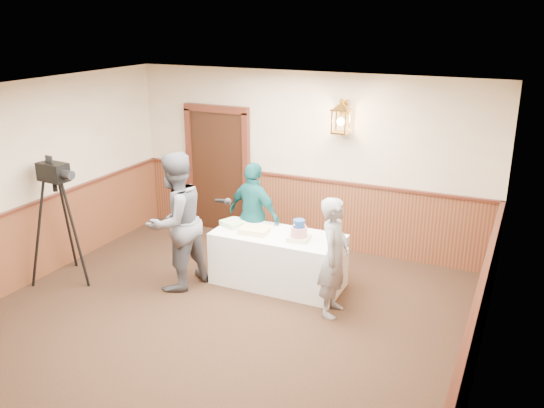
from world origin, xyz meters
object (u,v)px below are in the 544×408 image
(sheet_cake_yellow, at_px, (254,230))
(sheet_cake_green, at_px, (233,224))
(assistant_p, at_px, (254,216))
(tiered_cake, at_px, (299,232))
(interviewer, at_px, (176,222))
(display_table, at_px, (278,259))
(baker, at_px, (334,257))
(tv_camera_rig, at_px, (60,229))

(sheet_cake_yellow, xyz_separation_m, sheet_cake_green, (-0.40, 0.12, -0.00))
(sheet_cake_green, distance_m, assistant_p, 0.42)
(tiered_cake, xyz_separation_m, interviewer, (-1.57, -0.57, 0.10))
(display_table, xyz_separation_m, baker, (0.97, -0.45, 0.39))
(tiered_cake, distance_m, assistant_p, 1.04)
(sheet_cake_yellow, distance_m, interviewer, 1.08)
(tv_camera_rig, bearing_deg, sheet_cake_yellow, 27.82)
(display_table, bearing_deg, sheet_cake_yellow, -164.33)
(display_table, relative_size, baker, 1.17)
(display_table, height_order, baker, baker)
(display_table, bearing_deg, baker, -25.13)
(interviewer, relative_size, tv_camera_rig, 1.11)
(baker, distance_m, assistant_p, 1.78)
(sheet_cake_green, bearing_deg, sheet_cake_yellow, -15.97)
(interviewer, bearing_deg, tv_camera_rig, -58.49)
(sheet_cake_green, height_order, interviewer, interviewer)
(sheet_cake_green, relative_size, tv_camera_rig, 0.18)
(sheet_cake_green, xyz_separation_m, baker, (1.69, -0.48, -0.02))
(sheet_cake_green, relative_size, assistant_p, 0.20)
(sheet_cake_green, distance_m, baker, 1.75)
(tiered_cake, xyz_separation_m, sheet_cake_green, (-1.06, 0.10, -0.08))
(baker, bearing_deg, interviewer, 92.70)
(sheet_cake_yellow, relative_size, interviewer, 0.20)
(baker, relative_size, assistant_p, 0.96)
(assistant_p, bearing_deg, interviewer, 74.21)
(sheet_cake_green, bearing_deg, assistant_p, 70.58)
(display_table, height_order, interviewer, interviewer)
(sheet_cake_green, relative_size, baker, 0.21)
(tv_camera_rig, bearing_deg, assistant_p, 39.92)
(tiered_cake, relative_size, sheet_cake_green, 0.95)
(interviewer, bearing_deg, sheet_cake_green, 156.29)
(display_table, xyz_separation_m, sheet_cake_green, (-0.72, 0.03, 0.41))
(display_table, xyz_separation_m, tiered_cake, (0.34, -0.07, 0.49))
(display_table, distance_m, interviewer, 1.51)
(sheet_cake_yellow, xyz_separation_m, tv_camera_rig, (-2.51, -1.05, -0.02))
(tiered_cake, relative_size, interviewer, 0.16)
(tiered_cake, relative_size, tv_camera_rig, 0.17)
(tv_camera_rig, bearing_deg, tiered_cake, 23.72)
(tiered_cake, distance_m, baker, 0.74)
(assistant_p, bearing_deg, sheet_cake_yellow, 132.96)
(tiered_cake, xyz_separation_m, tv_camera_rig, (-3.16, -1.07, -0.09))
(display_table, relative_size, sheet_cake_green, 5.68)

